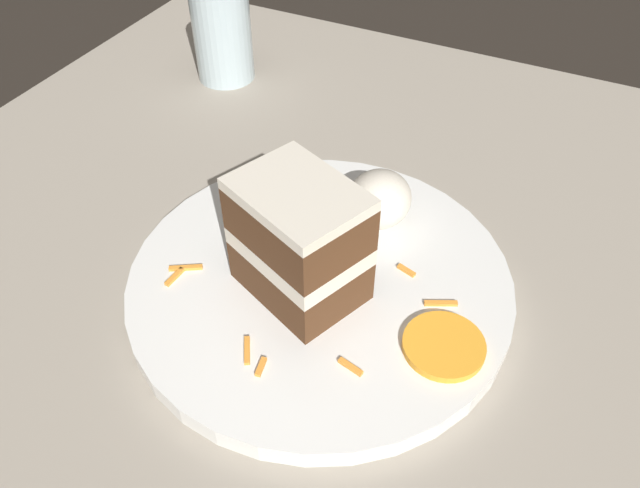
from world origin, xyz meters
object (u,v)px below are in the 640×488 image
(plate, at_px, (320,282))
(orange_garnish, at_px, (444,346))
(cake_slice, at_px, (299,241))
(cream_dollop, at_px, (379,199))
(drinking_glass, at_px, (223,40))

(plate, bearing_deg, orange_garnish, -103.02)
(cake_slice, relative_size, cream_dollop, 1.84)
(cake_slice, height_order, drinking_glass, cake_slice)
(cream_dollop, xyz_separation_m, orange_garnish, (-0.11, -0.10, -0.02))
(orange_garnish, bearing_deg, drinking_glass, 51.83)
(plate, bearing_deg, drinking_glass, 44.20)
(drinking_glass, bearing_deg, orange_garnish, -128.17)
(cream_dollop, bearing_deg, plate, 169.02)
(plate, relative_size, drinking_glass, 2.84)
(plate, xyz_separation_m, drinking_glass, (0.26, 0.26, 0.04))
(plate, distance_m, orange_garnish, 0.12)
(cream_dollop, height_order, drinking_glass, drinking_glass)
(cake_slice, bearing_deg, drinking_glass, 63.99)
(plate, relative_size, cake_slice, 2.76)
(plate, relative_size, cream_dollop, 5.07)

